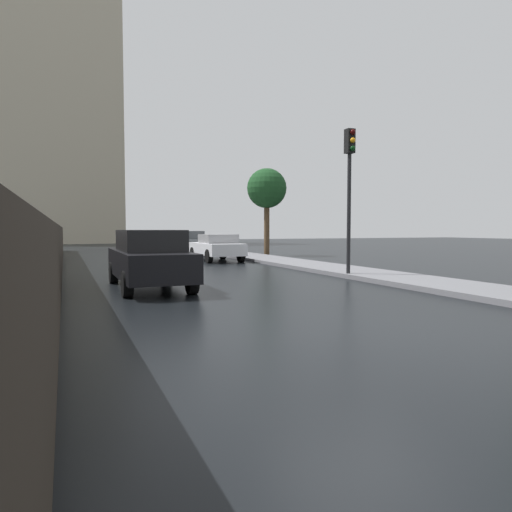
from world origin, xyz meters
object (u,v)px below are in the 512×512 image
car_white_near_kerb (217,247)px  car_grey_far_ahead (189,242)px  street_tree_near (267,189)px  traffic_light (350,174)px  car_black_mid_road (149,258)px

car_white_near_kerb → car_grey_far_ahead: size_ratio=1.02×
car_white_near_kerb → street_tree_near: 6.01m
car_grey_far_ahead → traffic_light: size_ratio=0.86×
car_black_mid_road → car_grey_far_ahead: car_black_mid_road is taller
traffic_light → car_white_near_kerb: bearing=99.7°
car_white_near_kerb → car_black_mid_road: size_ratio=0.87×
car_white_near_kerb → car_black_mid_road: bearing=-117.6°
car_black_mid_road → car_grey_far_ahead: 15.93m
car_grey_far_ahead → car_black_mid_road: bearing=-105.7°
car_grey_far_ahead → street_tree_near: size_ratio=0.78×
car_white_near_kerb → street_tree_near: size_ratio=0.80×
car_black_mid_road → traffic_light: (6.28, 0.31, 2.47)m
car_grey_far_ahead → street_tree_near: street_tree_near is taller
traffic_light → street_tree_near: street_tree_near is taller
street_tree_near → car_black_mid_road: bearing=-124.9°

